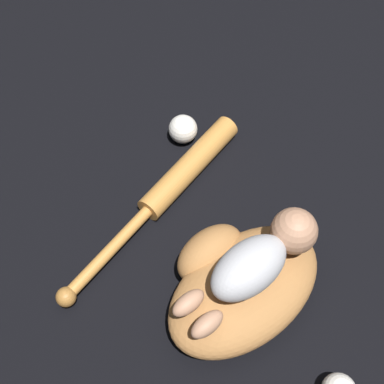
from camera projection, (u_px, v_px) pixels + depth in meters
ground_plane at (258, 299)px, 1.14m from camera, size 6.00×6.00×0.00m
baseball_glove at (239, 283)px, 1.11m from camera, size 0.37×0.28×0.11m
baby_figure at (260, 259)px, 1.03m from camera, size 0.33×0.11×0.09m
baseball_bat at (174, 183)px, 1.27m from camera, size 0.61×0.16×0.06m
baseball at (183, 129)px, 1.36m from camera, size 0.07×0.07×0.07m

